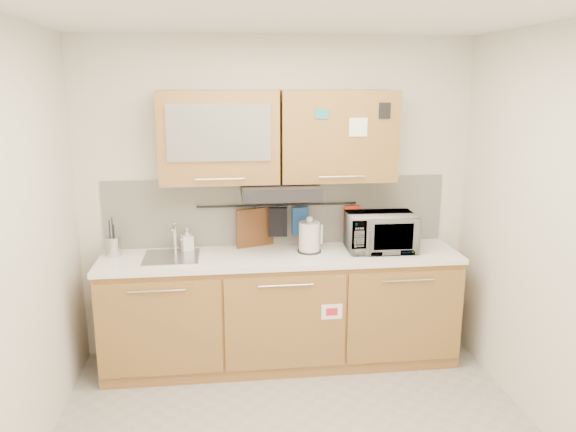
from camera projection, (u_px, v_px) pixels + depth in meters
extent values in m
plane|color=white|center=(305.00, 10.00, 2.87)|extent=(3.20, 3.20, 0.00)
plane|color=silver|center=(277.00, 199.00, 4.62)|extent=(3.20, 0.00, 3.20)
plane|color=silver|center=(7.00, 263.00, 2.99)|extent=(0.00, 3.00, 3.00)
plane|color=silver|center=(567.00, 243.00, 3.36)|extent=(0.00, 3.00, 3.00)
cube|color=#A8753B|center=(281.00, 311.00, 4.53)|extent=(2.80, 0.60, 0.88)
cube|color=black|center=(281.00, 355.00, 4.63)|extent=(2.80, 0.54, 0.10)
cube|color=#A3783A|center=(160.00, 329.00, 4.12)|extent=(0.91, 0.02, 0.74)
cylinder|color=silver|center=(157.00, 291.00, 4.02)|extent=(0.41, 0.01, 0.01)
cube|color=#A3783A|center=(286.00, 323.00, 4.23)|extent=(0.91, 0.02, 0.74)
cylinder|color=silver|center=(286.00, 286.00, 4.13)|extent=(0.41, 0.01, 0.01)
cube|color=#A3783A|center=(405.00, 317.00, 4.33)|extent=(0.91, 0.02, 0.74)
cylinder|color=silver|center=(408.00, 280.00, 4.24)|extent=(0.41, 0.01, 0.01)
cube|color=white|center=(281.00, 257.00, 4.42)|extent=(2.82, 0.62, 0.04)
cube|color=silver|center=(277.00, 211.00, 4.63)|extent=(2.80, 0.02, 0.56)
cube|color=#A8753B|center=(219.00, 137.00, 4.28)|extent=(0.90, 0.35, 0.70)
cube|color=silver|center=(219.00, 133.00, 4.09)|extent=(0.76, 0.02, 0.42)
cube|color=#A3783A|center=(337.00, 136.00, 4.38)|extent=(0.90, 0.35, 0.70)
cube|color=white|center=(358.00, 127.00, 4.20)|extent=(0.14, 0.00, 0.14)
cube|color=black|center=(280.00, 190.00, 4.35)|extent=(0.60, 0.46, 0.10)
cube|color=silver|center=(172.00, 258.00, 4.32)|extent=(0.42, 0.40, 0.03)
cylinder|color=silver|center=(175.00, 237.00, 4.45)|extent=(0.03, 0.03, 0.24)
cylinder|color=silver|center=(174.00, 227.00, 4.35)|extent=(0.02, 0.18, 0.02)
cylinder|color=black|center=(278.00, 205.00, 4.58)|extent=(1.30, 0.02, 0.02)
cylinder|color=#B9B9BE|center=(113.00, 246.00, 4.36)|extent=(0.14, 0.14, 0.15)
cylinder|color=black|center=(110.00, 238.00, 4.35)|extent=(0.01, 0.01, 0.28)
cylinder|color=black|center=(115.00, 241.00, 4.33)|extent=(0.01, 0.01, 0.25)
cylinder|color=black|center=(113.00, 236.00, 4.36)|extent=(0.01, 0.01, 0.30)
cylinder|color=black|center=(111.00, 243.00, 4.33)|extent=(0.01, 0.01, 0.22)
cylinder|color=silver|center=(309.00, 237.00, 4.45)|extent=(0.22, 0.22, 0.24)
sphere|color=silver|center=(309.00, 220.00, 4.41)|extent=(0.06, 0.06, 0.06)
cube|color=silver|center=(321.00, 234.00, 4.49)|extent=(0.03, 0.04, 0.15)
cylinder|color=black|center=(309.00, 251.00, 4.47)|extent=(0.19, 0.19, 0.01)
cube|color=black|center=(391.00, 240.00, 4.42)|extent=(0.28, 0.17, 0.21)
cube|color=black|center=(386.00, 228.00, 4.39)|extent=(0.08, 0.12, 0.01)
cube|color=black|center=(398.00, 228.00, 4.41)|extent=(0.08, 0.12, 0.01)
imported|color=#999999|center=(381.00, 232.00, 4.49)|extent=(0.55, 0.38, 0.30)
imported|color=#999999|center=(187.00, 239.00, 4.48)|extent=(0.11, 0.11, 0.19)
cube|color=brown|center=(255.00, 232.00, 4.60)|extent=(0.31, 0.13, 0.40)
cube|color=#224F9B|center=(300.00, 221.00, 4.62)|extent=(0.14, 0.07, 0.22)
cube|color=black|center=(278.00, 222.00, 4.60)|extent=(0.16, 0.06, 0.24)
cube|color=red|center=(352.00, 216.00, 4.67)|extent=(0.15, 0.05, 0.18)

